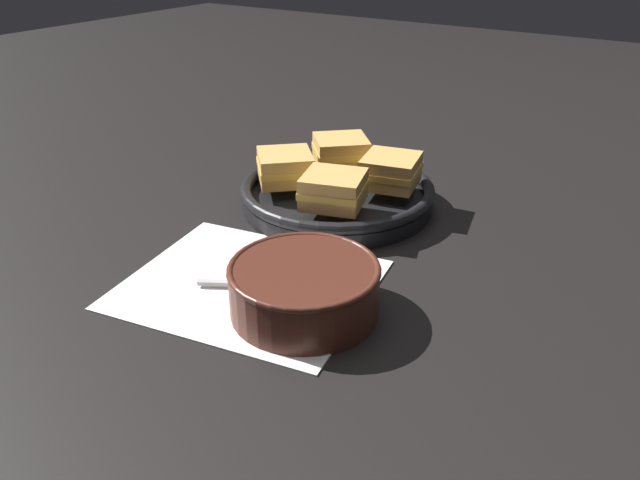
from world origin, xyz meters
The scene contains 9 objects.
ground_plane centered at (0.00, 0.00, 0.00)m, with size 4.00×4.00×0.00m, color black.
napkin centered at (-0.03, -0.07, 0.00)m, with size 0.34×0.30×0.00m.
soup_bowl centered at (0.06, -0.09, 0.04)m, with size 0.18×0.18×0.06m.
spoon centered at (0.01, -0.06, 0.01)m, with size 0.13×0.09×0.01m.
skillet centered at (-0.07, 0.19, 0.02)m, with size 0.31×0.31×0.04m.
sandwich_near_left centered at (-0.14, 0.15, 0.07)m, with size 0.12×0.12×0.05m.
sandwich_near_right centered at (-0.03, 0.12, 0.07)m, with size 0.11×0.11×0.05m.
sandwich_far_left centered at (0.01, 0.23, 0.07)m, with size 0.10×0.10×0.05m.
sandwich_far_right centered at (-0.10, 0.26, 0.07)m, with size 0.12×0.12×0.05m.
Camera 1 is at (0.41, -0.58, 0.41)m, focal length 35.00 mm.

